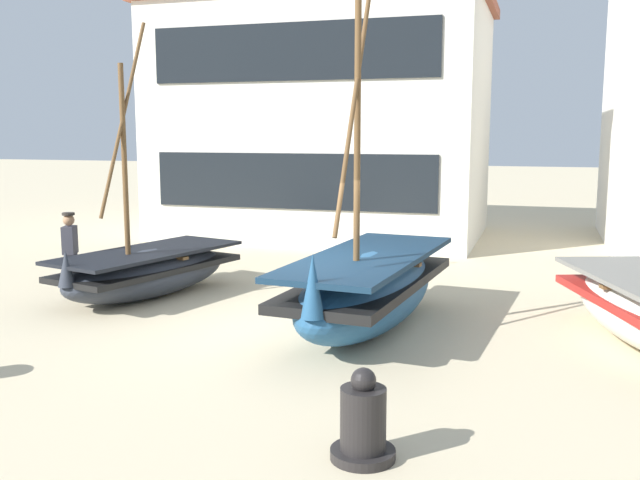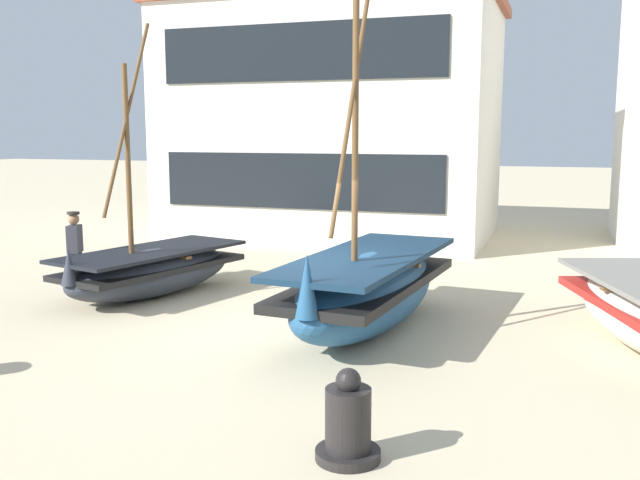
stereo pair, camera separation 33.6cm
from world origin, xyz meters
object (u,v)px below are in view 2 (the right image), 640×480
at_px(fishing_boat_far_right, 151,270).
at_px(fisherman_by_hull, 75,255).
at_px(harbor_building_main, 335,120).
at_px(fishing_boat_near_left, 367,288).
at_px(capstan_winch, 348,424).

bearing_deg(fishing_boat_far_right, fisherman_by_hull, -158.95).
bearing_deg(fisherman_by_hull, harbor_building_main, 77.76).
distance_m(fishing_boat_near_left, capstan_winch, 4.75).
bearing_deg(fishing_boat_far_right, capstan_winch, -44.04).
xyz_separation_m(fishing_boat_near_left, fishing_boat_far_right, (-4.71, 0.97, -0.18)).
relative_size(fishing_boat_far_right, harbor_building_main, 0.53).
bearing_deg(fishing_boat_near_left, fishing_boat_far_right, 168.33).
relative_size(fishing_boat_near_left, harbor_building_main, 0.64).
height_order(fishing_boat_near_left, harbor_building_main, harbor_building_main).
distance_m(capstan_winch, harbor_building_main, 16.16).
height_order(fishing_boat_far_right, harbor_building_main, harbor_building_main).
height_order(fishing_boat_near_left, fisherman_by_hull, fishing_boat_near_left).
distance_m(fishing_boat_far_right, fisherman_by_hull, 1.51).
bearing_deg(capstan_winch, fishing_boat_near_left, 103.08).
distance_m(fishing_boat_near_left, harbor_building_main, 11.50).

